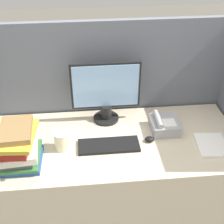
{
  "coord_description": "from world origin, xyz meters",
  "views": [
    {
      "loc": [
        -0.18,
        -1.22,
        2.05
      ],
      "look_at": [
        -0.02,
        0.41,
        0.93
      ],
      "focal_mm": 50.0,
      "sensor_mm": 36.0,
      "label": 1
    }
  ],
  "objects_px": {
    "monitor": "(106,94)",
    "desk_telephone": "(164,125)",
    "book_stack": "(18,146)",
    "mouse": "(150,139)",
    "keyboard": "(109,145)",
    "coffee_cup": "(62,140)"
  },
  "relations": [
    {
      "from": "book_stack",
      "to": "desk_telephone",
      "type": "xyz_separation_m",
      "value": [
        0.94,
        0.23,
        -0.08
      ]
    },
    {
      "from": "coffee_cup",
      "to": "desk_telephone",
      "type": "bearing_deg",
      "value": 10.13
    },
    {
      "from": "keyboard",
      "to": "book_stack",
      "type": "height_order",
      "value": "book_stack"
    },
    {
      "from": "keyboard",
      "to": "desk_telephone",
      "type": "height_order",
      "value": "desk_telephone"
    },
    {
      "from": "coffee_cup",
      "to": "monitor",
      "type": "bearing_deg",
      "value": 43.77
    },
    {
      "from": "coffee_cup",
      "to": "desk_telephone",
      "type": "relative_size",
      "value": 0.63
    },
    {
      "from": "keyboard",
      "to": "monitor",
      "type": "bearing_deg",
      "value": 88.38
    },
    {
      "from": "desk_telephone",
      "to": "monitor",
      "type": "bearing_deg",
      "value": 156.35
    },
    {
      "from": "mouse",
      "to": "book_stack",
      "type": "relative_size",
      "value": 0.2
    },
    {
      "from": "monitor",
      "to": "desk_telephone",
      "type": "distance_m",
      "value": 0.45
    },
    {
      "from": "mouse",
      "to": "desk_telephone",
      "type": "distance_m",
      "value": 0.17
    },
    {
      "from": "monitor",
      "to": "book_stack",
      "type": "distance_m",
      "value": 0.68
    },
    {
      "from": "book_stack",
      "to": "keyboard",
      "type": "bearing_deg",
      "value": 9.26
    },
    {
      "from": "keyboard",
      "to": "mouse",
      "type": "bearing_deg",
      "value": 5.52
    },
    {
      "from": "keyboard",
      "to": "coffee_cup",
      "type": "xyz_separation_m",
      "value": [
        -0.3,
        0.01,
        0.05
      ]
    },
    {
      "from": "book_stack",
      "to": "desk_telephone",
      "type": "relative_size",
      "value": 1.61
    },
    {
      "from": "keyboard",
      "to": "coffee_cup",
      "type": "bearing_deg",
      "value": 177.18
    },
    {
      "from": "monitor",
      "to": "coffee_cup",
      "type": "height_order",
      "value": "monitor"
    },
    {
      "from": "keyboard",
      "to": "book_stack",
      "type": "xyz_separation_m",
      "value": [
        -0.54,
        -0.09,
        0.12
      ]
    },
    {
      "from": "monitor",
      "to": "keyboard",
      "type": "xyz_separation_m",
      "value": [
        -0.01,
        -0.31,
        -0.2
      ]
    },
    {
      "from": "keyboard",
      "to": "mouse",
      "type": "distance_m",
      "value": 0.27
    },
    {
      "from": "mouse",
      "to": "book_stack",
      "type": "bearing_deg",
      "value": -171.98
    }
  ]
}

